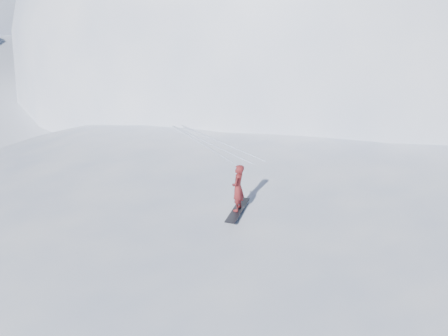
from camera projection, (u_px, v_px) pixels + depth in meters
name	position (u px, v px, depth m)	size (l,w,h in m)	color
ground	(281.00, 244.00, 16.59)	(400.00, 400.00, 0.00)	white
near_ridge	(263.00, 204.00, 19.45)	(36.00, 28.00, 4.80)	white
summit_peak	(322.00, 69.00, 46.71)	(60.00, 56.00, 56.00)	white
peak_shoulder	(252.00, 94.00, 36.98)	(28.00, 24.00, 18.00)	white
wind_bumps	(242.00, 222.00, 18.10)	(16.00, 14.40, 1.00)	white
snowboard	(238.00, 210.00, 14.15)	(1.72, 0.32, 0.03)	black
snowboarder	(238.00, 188.00, 13.82)	(0.57, 0.38, 1.57)	maroon
board_tracks	(211.00, 143.00, 19.71)	(1.95, 5.97, 0.04)	silver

